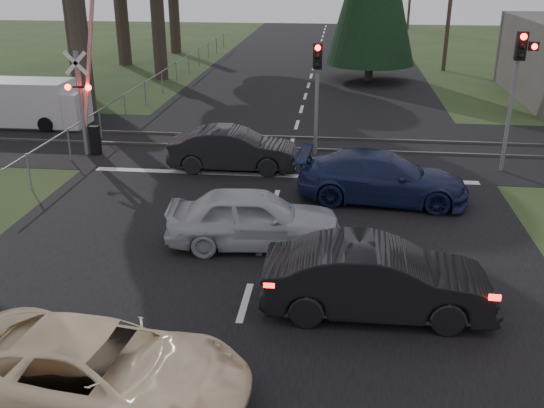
# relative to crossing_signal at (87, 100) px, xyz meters

# --- Properties ---
(ground) EXTENTS (120.00, 120.00, 0.00)m
(ground) POSITION_rel_crossing_signal_xyz_m (7.27, -9.79, -2.06)
(ground) COLOR #2A3A1A
(ground) RESTS_ON ground
(road) EXTENTS (14.00, 100.00, 0.01)m
(road) POSITION_rel_crossing_signal_xyz_m (7.27, 0.21, -2.05)
(road) COLOR black
(road) RESTS_ON ground
(rail_corridor) EXTENTS (120.00, 8.00, 0.01)m
(rail_corridor) POSITION_rel_crossing_signal_xyz_m (7.27, 2.21, -2.05)
(rail_corridor) COLOR black
(rail_corridor) RESTS_ON ground
(stop_line) EXTENTS (13.00, 0.35, 0.00)m
(stop_line) POSITION_rel_crossing_signal_xyz_m (7.27, -1.59, -2.05)
(stop_line) COLOR silver
(stop_line) RESTS_ON ground
(rail_near) EXTENTS (120.00, 0.12, 0.10)m
(rail_near) POSITION_rel_crossing_signal_xyz_m (7.27, 1.41, -2.01)
(rail_near) COLOR #59544C
(rail_near) RESTS_ON ground
(rail_far) EXTENTS (120.00, 0.12, 0.10)m
(rail_far) POSITION_rel_crossing_signal_xyz_m (7.27, 3.01, -2.01)
(rail_far) COLOR #59544C
(rail_far) RESTS_ON ground
(crossing_signal) EXTENTS (1.62, 0.38, 6.96)m
(crossing_signal) POSITION_rel_crossing_signal_xyz_m (0.00, 0.00, 0.00)
(crossing_signal) COLOR slate
(crossing_signal) RESTS_ON ground
(traffic_signal_right) EXTENTS (0.68, 0.48, 4.70)m
(traffic_signal_right) POSITION_rel_crossing_signal_xyz_m (14.82, -0.31, 1.26)
(traffic_signal_right) COLOR slate
(traffic_signal_right) RESTS_ON ground
(traffic_signal_center) EXTENTS (0.32, 0.48, 4.10)m
(traffic_signal_center) POSITION_rel_crossing_signal_xyz_m (8.27, 0.89, 0.75)
(traffic_signal_center) COLOR slate
(traffic_signal_center) RESTS_ON ground
(fence_left) EXTENTS (0.10, 36.00, 1.20)m
(fence_left) POSITION_rel_crossing_signal_xyz_m (-0.53, 12.71, -2.06)
(fence_left) COLOR slate
(fence_left) RESTS_ON ground
(cream_coupe) EXTENTS (5.19, 2.80, 1.38)m
(cream_coupe) POSITION_rel_crossing_signal_xyz_m (5.43, -13.23, -1.37)
(cream_coupe) COLOR #FFE6B6
(cream_coupe) RESTS_ON ground
(dark_hatchback) EXTENTS (4.70, 1.71, 1.54)m
(dark_hatchback) POSITION_rel_crossing_signal_xyz_m (10.02, -9.83, -1.29)
(dark_hatchback) COLOR black
(dark_hatchback) RESTS_ON ground
(silver_car) EXTENTS (4.54, 2.17, 1.50)m
(silver_car) POSITION_rel_crossing_signal_xyz_m (7.07, -6.96, -1.31)
(silver_car) COLOR #B0B4B9
(silver_car) RESTS_ON ground
(blue_sedan) EXTENTS (5.23, 2.46, 1.48)m
(blue_sedan) POSITION_rel_crossing_signal_xyz_m (10.47, -3.47, -1.32)
(blue_sedan) COLOR #171F46
(blue_sedan) RESTS_ON ground
(dark_car_far) EXTENTS (4.42, 1.60, 1.45)m
(dark_car_far) POSITION_rel_crossing_signal_xyz_m (5.54, -1.09, -1.33)
(dark_car_far) COLOR black
(dark_car_far) RESTS_ON ground
(white_van) EXTENTS (5.14, 2.04, 2.00)m
(white_van) POSITION_rel_crossing_signal_xyz_m (-4.28, 3.72, -1.04)
(white_van) COLOR silver
(white_van) RESTS_ON ground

